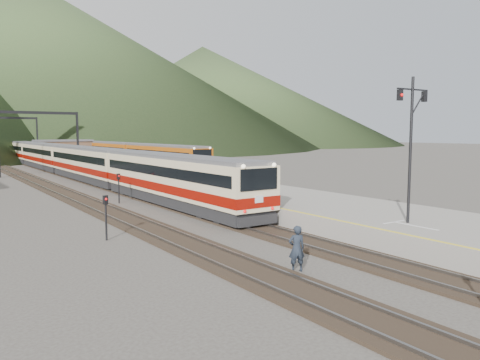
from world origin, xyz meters
TOP-DOWN VIEW (x-y plane):
  - track_main at (0.00, 40.00)m, footprint 2.60×200.00m
  - track_far at (-5.00, 40.00)m, footprint 2.60×200.00m
  - track_second at (11.50, 40.00)m, footprint 2.60×200.00m
  - platform at (5.60, 38.00)m, footprint 8.00×100.00m
  - gantry_near at (-2.85, 55.00)m, footprint 9.55×0.25m
  - gantry_far at (-2.85, 80.00)m, footprint 9.55×0.25m
  - station_shed at (5.60, 78.00)m, footprint 9.40×4.40m
  - hill_b at (30.00, 230.00)m, footprint 220.00×220.00m
  - hill_c at (110.00, 210.00)m, footprint 160.00×160.00m
  - main_train at (0.00, 54.61)m, footprint 3.02×82.70m
  - second_train at (11.50, 70.02)m, footprint 2.98×61.04m
  - signal_mast at (4.18, 6.70)m, footprint 2.20×0.24m
  - short_signal_b at (-2.91, 27.16)m, footprint 0.26×0.22m
  - short_signal_c at (-7.78, 15.58)m, footprint 0.26×0.22m
  - worker at (-3.44, 6.20)m, footprint 0.77×0.64m

SIDE VIEW (x-z plane):
  - track_main at x=0.00m, z-range -0.05..0.18m
  - track_far at x=-5.00m, z-range -0.05..0.18m
  - track_second at x=11.50m, z-range -0.05..0.18m
  - platform at x=5.60m, z-range 0.00..1.00m
  - worker at x=-3.44m, z-range 0.00..1.82m
  - short_signal_b at x=-2.91m, z-range 0.33..2.60m
  - short_signal_c at x=-7.78m, z-range 0.33..2.60m
  - second_train at x=11.50m, z-range 0.23..3.86m
  - main_train at x=0.00m, z-range 0.23..3.92m
  - station_shed at x=5.60m, z-range 1.02..4.12m
  - signal_mast at x=4.18m, z-range 1.77..8.78m
  - gantry_near at x=-2.85m, z-range 1.59..9.59m
  - gantry_far at x=-2.85m, z-range 1.59..9.59m
  - hill_c at x=110.00m, z-range 0.00..50.00m
  - hill_b at x=30.00m, z-range 0.00..75.00m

